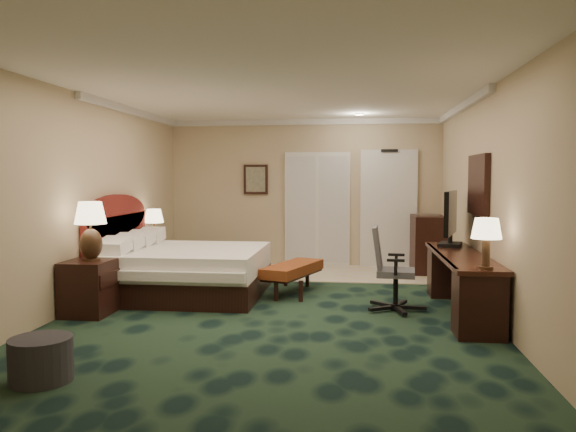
# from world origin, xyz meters

# --- Properties ---
(floor) EXTENTS (5.00, 7.50, 0.00)m
(floor) POSITION_xyz_m (0.00, 0.00, 0.00)
(floor) COLOR black
(floor) RESTS_ON ground
(ceiling) EXTENTS (5.00, 7.50, 0.00)m
(ceiling) POSITION_xyz_m (0.00, 0.00, 2.70)
(ceiling) COLOR white
(ceiling) RESTS_ON wall_back
(wall_back) EXTENTS (5.00, 0.00, 2.70)m
(wall_back) POSITION_xyz_m (0.00, 3.75, 1.35)
(wall_back) COLOR #C6B68B
(wall_back) RESTS_ON ground
(wall_front) EXTENTS (5.00, 0.00, 2.70)m
(wall_front) POSITION_xyz_m (0.00, -3.75, 1.35)
(wall_front) COLOR #C6B68B
(wall_front) RESTS_ON ground
(wall_left) EXTENTS (0.00, 7.50, 2.70)m
(wall_left) POSITION_xyz_m (-2.50, 0.00, 1.35)
(wall_left) COLOR #C6B68B
(wall_left) RESTS_ON ground
(wall_right) EXTENTS (0.00, 7.50, 2.70)m
(wall_right) POSITION_xyz_m (2.50, 0.00, 1.35)
(wall_right) COLOR #C6B68B
(wall_right) RESTS_ON ground
(crown_molding) EXTENTS (5.00, 7.50, 0.10)m
(crown_molding) POSITION_xyz_m (0.00, 0.00, 2.65)
(crown_molding) COLOR silver
(crown_molding) RESTS_ON wall_back
(tile_patch) EXTENTS (3.20, 1.70, 0.01)m
(tile_patch) POSITION_xyz_m (0.90, 2.90, 0.01)
(tile_patch) COLOR beige
(tile_patch) RESTS_ON ground
(headboard) EXTENTS (0.12, 2.00, 1.40)m
(headboard) POSITION_xyz_m (-2.44, 1.00, 0.70)
(headboard) COLOR #551E16
(headboard) RESTS_ON ground
(entry_door) EXTENTS (1.02, 0.06, 2.18)m
(entry_door) POSITION_xyz_m (1.55, 3.72, 1.05)
(entry_door) COLOR silver
(entry_door) RESTS_ON ground
(closet_doors) EXTENTS (1.20, 0.06, 2.10)m
(closet_doors) POSITION_xyz_m (0.25, 3.71, 1.05)
(closet_doors) COLOR #BBBBBB
(closet_doors) RESTS_ON ground
(wall_art) EXTENTS (0.45, 0.06, 0.55)m
(wall_art) POSITION_xyz_m (-0.90, 3.71, 1.60)
(wall_art) COLOR #4B5E58
(wall_art) RESTS_ON wall_back
(wall_mirror) EXTENTS (0.05, 0.95, 0.75)m
(wall_mirror) POSITION_xyz_m (2.46, 0.60, 1.55)
(wall_mirror) COLOR white
(wall_mirror) RESTS_ON wall_right
(bed) EXTENTS (2.06, 1.91, 0.65)m
(bed) POSITION_xyz_m (-1.37, 0.90, 0.33)
(bed) COLOR white
(bed) RESTS_ON ground
(nightstand_near) EXTENTS (0.52, 0.60, 0.65)m
(nightstand_near) POSITION_xyz_m (-2.22, -0.32, 0.33)
(nightstand_near) COLOR black
(nightstand_near) RESTS_ON ground
(nightstand_far) EXTENTS (0.43, 0.49, 0.53)m
(nightstand_far) POSITION_xyz_m (-2.27, 2.18, 0.27)
(nightstand_far) COLOR black
(nightstand_far) RESTS_ON ground
(lamp_near) EXTENTS (0.45, 0.45, 0.70)m
(lamp_near) POSITION_xyz_m (-2.18, -0.31, 1.00)
(lamp_near) COLOR black
(lamp_near) RESTS_ON nightstand_near
(lamp_far) EXTENTS (0.34, 0.34, 0.59)m
(lamp_far) POSITION_xyz_m (-2.30, 2.14, 0.83)
(lamp_far) COLOR black
(lamp_far) RESTS_ON nightstand_far
(bed_bench) EXTENTS (0.82, 1.31, 0.42)m
(bed_bench) POSITION_xyz_m (0.07, 1.19, 0.21)
(bed_bench) COLOR brown
(bed_bench) RESTS_ON ground
(ottoman) EXTENTS (0.66, 0.66, 0.36)m
(ottoman) POSITION_xyz_m (-1.57, -2.45, 0.18)
(ottoman) COLOR #2A2A31
(ottoman) RESTS_ON ground
(desk) EXTENTS (0.54, 2.50, 0.72)m
(desk) POSITION_xyz_m (2.21, 0.27, 0.36)
(desk) COLOR black
(desk) RESTS_ON ground
(tv) EXTENTS (0.34, 0.94, 0.74)m
(tv) POSITION_xyz_m (2.20, 1.03, 1.09)
(tv) COLOR black
(tv) RESTS_ON desk
(desk_lamp) EXTENTS (0.34, 0.34, 0.53)m
(desk_lamp) POSITION_xyz_m (2.24, -0.83, 0.98)
(desk_lamp) COLOR black
(desk_lamp) RESTS_ON desk
(desk_chair) EXTENTS (0.65, 0.62, 1.04)m
(desk_chair) POSITION_xyz_m (1.44, 0.33, 0.52)
(desk_chair) COLOR #535254
(desk_chair) RESTS_ON ground
(minibar) EXTENTS (0.52, 0.93, 0.98)m
(minibar) POSITION_xyz_m (2.19, 3.20, 0.49)
(minibar) COLOR black
(minibar) RESTS_ON ground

